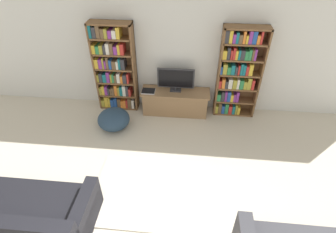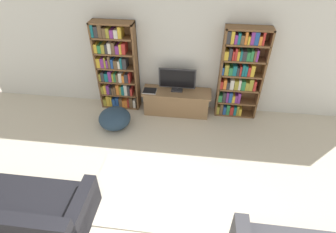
# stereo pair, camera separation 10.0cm
# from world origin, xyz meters

# --- Properties ---
(wall_back) EXTENTS (8.80, 0.06, 2.60)m
(wall_back) POSITION_xyz_m (0.00, 4.23, 1.30)
(wall_back) COLOR silver
(wall_back) RESTS_ON ground_plane
(bookshelf_left) EXTENTS (0.88, 0.30, 1.96)m
(bookshelf_left) POSITION_xyz_m (-1.26, 4.05, 0.95)
(bookshelf_left) COLOR brown
(bookshelf_left) RESTS_ON ground_plane
(bookshelf_right) EXTENTS (0.88, 0.30, 1.96)m
(bookshelf_right) POSITION_xyz_m (1.34, 4.05, 1.00)
(bookshelf_right) COLOR brown
(bookshelf_right) RESTS_ON ground_plane
(tv_stand) EXTENTS (1.49, 0.48, 0.54)m
(tv_stand) POSITION_xyz_m (0.08, 3.93, 0.27)
(tv_stand) COLOR #8E6B47
(tv_stand) RESTS_ON ground_plane
(television) EXTENTS (0.78, 0.16, 0.52)m
(television) POSITION_xyz_m (0.08, 3.97, 0.82)
(television) COLOR #2D2D33
(television) RESTS_ON tv_stand
(laptop) EXTENTS (0.29, 0.24, 0.03)m
(laptop) POSITION_xyz_m (-0.51, 3.87, 0.55)
(laptop) COLOR #B7B7BC
(laptop) RESTS_ON tv_stand
(area_rug) EXTENTS (1.83, 1.42, 0.02)m
(area_rug) POSITION_xyz_m (-0.16, 1.71, 0.01)
(area_rug) COLOR beige
(area_rug) RESTS_ON ground_plane
(couch_left_sectional) EXTENTS (1.98, 0.97, 0.74)m
(couch_left_sectional) POSITION_xyz_m (-1.85, 0.93, 0.25)
(couch_left_sectional) COLOR black
(couch_left_sectional) RESTS_ON ground_plane
(beanbag_ottoman) EXTENTS (0.66, 0.66, 0.42)m
(beanbag_ottoman) POSITION_xyz_m (-1.15, 3.25, 0.21)
(beanbag_ottoman) COLOR #23384C
(beanbag_ottoman) RESTS_ON ground_plane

